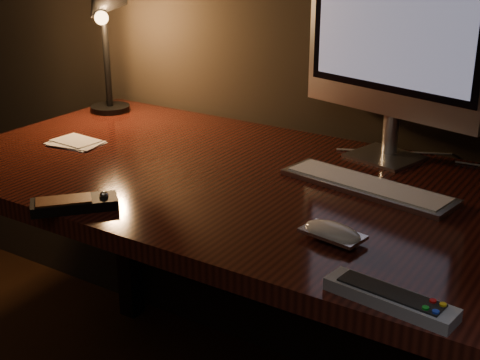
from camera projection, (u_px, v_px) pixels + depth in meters
The scene contains 9 objects.
desk at pixel (290, 226), 1.54m from camera, with size 1.60×0.75×0.75m.
monitor at pixel (394, 34), 1.48m from camera, with size 0.46×0.17×0.49m.
keyboard at pixel (367, 186), 1.41m from camera, with size 0.38×0.11×0.01m, color silver.
mouse at pixel (332, 234), 1.18m from camera, with size 0.11×0.06×0.02m, color white.
media_remote at pixel (75, 204), 1.30m from camera, with size 0.16×0.16×0.03m.
tv_remote at pixel (390, 298), 0.97m from camera, with size 0.20×0.07×0.03m.
papers at pixel (76, 142), 1.70m from camera, with size 0.14×0.09×0.01m, color white.
desk_lamp at pixel (102, 24), 1.86m from camera, with size 0.18×0.20×0.39m.
cable at pixel (450, 162), 1.56m from camera, with size 0.00×0.00×0.53m, color white.
Camera 1 is at (0.66, 0.69, 1.27)m, focal length 50.00 mm.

